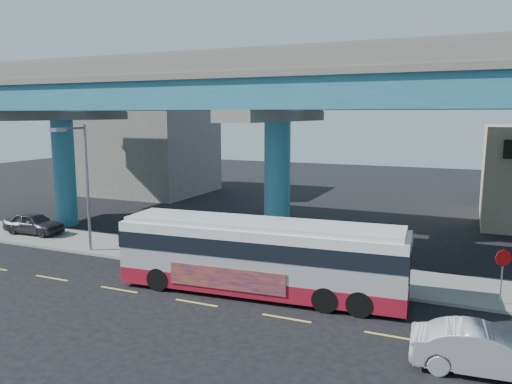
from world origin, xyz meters
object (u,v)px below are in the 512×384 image
at_px(sedan, 485,350).
at_px(stop_sign, 503,266).
at_px(transit_bus, 260,254).
at_px(street_lamp, 80,170).
at_px(parked_car, 34,223).

distance_m(sedan, stop_sign, 6.06).
relative_size(transit_bus, street_lamp, 1.80).
xyz_separation_m(parked_car, stop_sign, (27.12, -1.46, 0.94)).
bearing_deg(street_lamp, sedan, -14.35).
distance_m(transit_bus, stop_sign, 9.88).
bearing_deg(street_lamp, transit_bus, -8.03).
height_order(transit_bus, parked_car, transit_bus).
bearing_deg(stop_sign, sedan, -102.69).
bearing_deg(transit_bus, sedan, -26.00).
height_order(sedan, parked_car, parked_car).
xyz_separation_m(sedan, parked_car, (-26.44, 7.38, 0.13)).
distance_m(sedan, street_lamp, 21.39).
bearing_deg(sedan, transit_bus, 63.46).
bearing_deg(parked_car, stop_sign, -95.36).
bearing_deg(street_lamp, stop_sign, 1.96).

